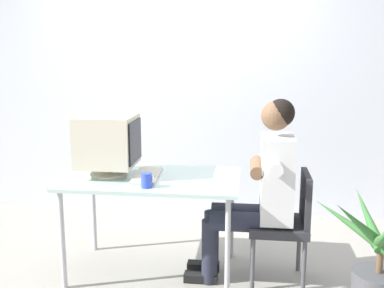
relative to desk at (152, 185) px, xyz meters
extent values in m
plane|color=#9E998E|center=(0.00, 0.00, -0.67)|extent=(12.00, 12.00, 0.00)
cube|color=silver|center=(0.30, 1.40, 0.83)|extent=(8.00, 0.10, 3.00)
cylinder|color=#B7B7BC|center=(-0.57, -0.32, -0.32)|extent=(0.04, 0.04, 0.71)
cylinder|color=#B7B7BC|center=(0.57, -0.32, -0.32)|extent=(0.04, 0.04, 0.71)
cylinder|color=#B7B7BC|center=(-0.57, 0.32, -0.32)|extent=(0.04, 0.04, 0.71)
cylinder|color=#B7B7BC|center=(0.57, 0.32, -0.32)|extent=(0.04, 0.04, 0.71)
cube|color=silver|center=(0.00, 0.00, 0.05)|extent=(1.25, 0.77, 0.03)
cylinder|color=beige|center=(-0.33, 0.00, 0.07)|extent=(0.27, 0.27, 0.02)
cylinder|color=beige|center=(-0.33, 0.00, 0.11)|extent=(0.06, 0.06, 0.06)
cube|color=beige|center=(-0.33, 0.00, 0.32)|extent=(0.40, 0.39, 0.36)
cube|color=black|center=(-0.12, 0.00, 0.32)|extent=(0.01, 0.33, 0.30)
cube|color=silver|center=(-0.04, -0.01, 0.07)|extent=(0.19, 0.45, 0.02)
cube|color=beige|center=(-0.04, -0.01, 0.09)|extent=(0.16, 0.41, 0.01)
cylinder|color=#4C4C51|center=(0.73, -0.20, -0.48)|extent=(0.03, 0.03, 0.39)
cylinder|color=#4C4C51|center=(1.08, -0.20, -0.48)|extent=(0.03, 0.03, 0.39)
cylinder|color=#4C4C51|center=(0.73, 0.15, -0.48)|extent=(0.03, 0.03, 0.39)
cylinder|color=#4C4C51|center=(1.08, 0.15, -0.48)|extent=(0.03, 0.03, 0.39)
cube|color=#2D2D33|center=(0.91, -0.03, -0.26)|extent=(0.40, 0.40, 0.06)
cube|color=#2D2D33|center=(1.09, -0.03, -0.05)|extent=(0.04, 0.36, 0.36)
cube|color=silver|center=(0.89, -0.03, 0.09)|extent=(0.22, 0.36, 0.59)
sphere|color=brown|center=(0.87, -0.03, 0.52)|extent=(0.20, 0.20, 0.20)
sphere|color=black|center=(0.90, -0.03, 0.54)|extent=(0.19, 0.19, 0.19)
cylinder|color=#262838|center=(0.66, -0.12, -0.21)|extent=(0.46, 0.14, 0.14)
cylinder|color=#262838|center=(0.66, 0.06, -0.21)|extent=(0.46, 0.14, 0.14)
cylinder|color=#262838|center=(0.43, -0.12, -0.44)|extent=(0.11, 0.11, 0.47)
cylinder|color=#262838|center=(0.43, 0.06, -0.44)|extent=(0.11, 0.11, 0.47)
cube|color=black|center=(0.37, -0.12, -0.64)|extent=(0.24, 0.09, 0.06)
cube|color=black|center=(0.37, 0.06, -0.64)|extent=(0.24, 0.09, 0.06)
cylinder|color=silver|center=(0.87, -0.23, 0.21)|extent=(0.09, 0.14, 0.09)
cylinder|color=silver|center=(0.87, 0.18, 0.21)|extent=(0.09, 0.14, 0.09)
cylinder|color=brown|center=(0.75, -0.03, 0.16)|extent=(0.09, 0.36, 0.09)
cylinder|color=brown|center=(1.50, -0.43, -0.28)|extent=(0.04, 0.04, 0.19)
cone|color=#3A7436|center=(1.45, -0.25, -0.09)|extent=(0.16, 0.48, 0.34)
cone|color=#3A7436|center=(1.33, -0.36, -0.10)|extent=(0.47, 0.29, 0.31)
cone|color=#3A7436|center=(1.36, -0.50, -0.06)|extent=(0.41, 0.27, 0.40)
cone|color=#3A7436|center=(1.45, -0.60, -0.09)|extent=(0.17, 0.48, 0.34)
cylinder|color=blue|center=(0.02, -0.27, 0.11)|extent=(0.07, 0.07, 0.10)
torus|color=blue|center=(0.02, -0.22, 0.11)|extent=(0.07, 0.01, 0.07)
camera|label=1|loc=(0.69, -3.19, 0.95)|focal=43.55mm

